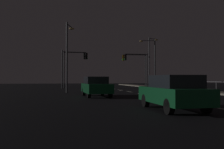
% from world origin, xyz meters
% --- Properties ---
extents(ground_plane, '(112.00, 112.00, 0.00)m').
position_xyz_m(ground_plane, '(0.00, 17.50, 0.00)').
color(ground_plane, black).
rests_on(ground_plane, ground).
extents(lane_markings_center, '(0.14, 50.00, 0.01)m').
position_xyz_m(lane_markings_center, '(0.00, 21.00, 0.01)').
color(lane_markings_center, silver).
rests_on(lane_markings_center, ground).
extents(lane_edge_line, '(0.14, 53.00, 0.01)m').
position_xyz_m(lane_edge_line, '(6.01, 22.50, 0.01)').
color(lane_edge_line, silver).
rests_on(lane_edge_line, ground).
extents(car, '(1.86, 4.42, 1.57)m').
position_xyz_m(car, '(-2.45, 9.30, 0.82)').
color(car, '#14592D').
rests_on(car, ground).
extents(car_oncoming, '(1.96, 4.46, 1.57)m').
position_xyz_m(car_oncoming, '(-4.56, 18.66, 0.82)').
color(car_oncoming, '#14592D').
rests_on(car_oncoming, ground).
extents(traffic_light_far_center, '(4.00, 0.34, 5.43)m').
position_xyz_m(traffic_light_far_center, '(4.97, 37.89, 3.97)').
color(traffic_light_far_center, '#38383D').
rests_on(traffic_light_far_center, sidewalk_right).
extents(traffic_light_near_right, '(3.35, 0.35, 5.55)m').
position_xyz_m(traffic_light_near_right, '(-5.23, 36.93, 3.87)').
color(traffic_light_near_right, '#2D3033').
rests_on(traffic_light_near_right, ground).
extents(traffic_light_overhead_east, '(4.09, 0.48, 5.42)m').
position_xyz_m(traffic_light_overhead_east, '(5.00, 38.99, 3.97)').
color(traffic_light_overhead_east, '#2D3033').
rests_on(traffic_light_overhead_east, sidewalk_right).
extents(traffic_light_mid_right, '(3.81, 0.57, 5.50)m').
position_xyz_m(traffic_light_mid_right, '(-5.29, 36.08, 3.86)').
color(traffic_light_mid_right, '#38383D').
rests_on(traffic_light_mid_right, ground).
extents(street_lamp_far_end, '(1.90, 0.85, 8.05)m').
position_xyz_m(street_lamp_far_end, '(7.52, 38.67, 4.92)').
color(street_lamp_far_end, '#4C4C51').
rests_on(street_lamp_far_end, sidewalk_right).
extents(street_lamp_median, '(2.45, 0.71, 7.32)m').
position_xyz_m(street_lamp_median, '(6.84, 36.12, 4.58)').
color(street_lamp_median, '#2D3033').
rests_on(street_lamp_median, sidewalk_right).
extents(street_lamp_across_street, '(0.94, 2.29, 7.09)m').
position_xyz_m(street_lamp_across_street, '(-6.51, 25.05, 4.32)').
color(street_lamp_across_street, '#4C4C51').
rests_on(street_lamp_across_street, ground).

